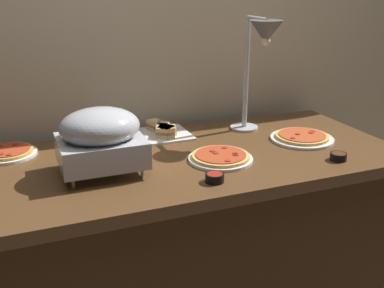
{
  "coord_description": "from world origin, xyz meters",
  "views": [
    {
      "loc": [
        -0.66,
        -1.75,
        1.48
      ],
      "look_at": [
        0.04,
        0.0,
        0.81
      ],
      "focal_mm": 43.63,
      "sensor_mm": 36.0,
      "label": 1
    }
  ],
  "objects_px": {
    "heat_lamp": "(262,45)",
    "pizza_plate_raised_stand": "(7,153)",
    "pizza_plate_front": "(221,157)",
    "chafing_dish": "(101,137)",
    "pizza_plate_center": "(302,137)",
    "sauce_cup_far": "(338,156)",
    "sandwich_platter": "(160,132)",
    "sauce_cup_near": "(215,177)"
  },
  "relations": [
    {
      "from": "pizza_plate_raised_stand",
      "to": "sauce_cup_near",
      "type": "xyz_separation_m",
      "value": [
        0.72,
        -0.58,
        0.01
      ]
    },
    {
      "from": "sandwich_platter",
      "to": "pizza_plate_center",
      "type": "bearing_deg",
      "value": -25.75
    },
    {
      "from": "sandwich_platter",
      "to": "sauce_cup_far",
      "type": "xyz_separation_m",
      "value": [
        0.6,
        -0.57,
        -0.01
      ]
    },
    {
      "from": "pizza_plate_center",
      "to": "sandwich_platter",
      "type": "distance_m",
      "value": 0.68
    },
    {
      "from": "sauce_cup_near",
      "to": "sauce_cup_far",
      "type": "relative_size",
      "value": 1.03
    },
    {
      "from": "pizza_plate_center",
      "to": "sauce_cup_near",
      "type": "relative_size",
      "value": 4.13
    },
    {
      "from": "pizza_plate_front",
      "to": "sauce_cup_far",
      "type": "bearing_deg",
      "value": -21.59
    },
    {
      "from": "pizza_plate_raised_stand",
      "to": "sauce_cup_far",
      "type": "height_order",
      "value": "same"
    },
    {
      "from": "pizza_plate_raised_stand",
      "to": "pizza_plate_front",
      "type": "bearing_deg",
      "value": -25.23
    },
    {
      "from": "pizza_plate_center",
      "to": "heat_lamp",
      "type": "bearing_deg",
      "value": 144.59
    },
    {
      "from": "pizza_plate_front",
      "to": "chafing_dish",
      "type": "bearing_deg",
      "value": 173.51
    },
    {
      "from": "sandwich_platter",
      "to": "heat_lamp",
      "type": "bearing_deg",
      "value": -21.41
    },
    {
      "from": "chafing_dish",
      "to": "pizza_plate_center",
      "type": "xyz_separation_m",
      "value": [
        0.95,
        0.04,
        -0.13
      ]
    },
    {
      "from": "pizza_plate_raised_stand",
      "to": "sauce_cup_far",
      "type": "xyz_separation_m",
      "value": [
        1.29,
        -0.57,
        0.0
      ]
    },
    {
      "from": "pizza_plate_raised_stand",
      "to": "sandwich_platter",
      "type": "relative_size",
      "value": 0.71
    },
    {
      "from": "pizza_plate_raised_stand",
      "to": "chafing_dish",
      "type": "bearing_deg",
      "value": -44.3
    },
    {
      "from": "chafing_dish",
      "to": "pizza_plate_center",
      "type": "relative_size",
      "value": 1.09
    },
    {
      "from": "heat_lamp",
      "to": "sauce_cup_far",
      "type": "bearing_deg",
      "value": -67.53
    },
    {
      "from": "chafing_dish",
      "to": "sauce_cup_far",
      "type": "relative_size",
      "value": 4.65
    },
    {
      "from": "pizza_plate_center",
      "to": "pizza_plate_raised_stand",
      "type": "distance_m",
      "value": 1.33
    },
    {
      "from": "chafing_dish",
      "to": "heat_lamp",
      "type": "distance_m",
      "value": 0.85
    },
    {
      "from": "sauce_cup_near",
      "to": "sauce_cup_far",
      "type": "height_order",
      "value": "sauce_cup_near"
    },
    {
      "from": "pizza_plate_center",
      "to": "sandwich_platter",
      "type": "bearing_deg",
      "value": 154.25
    },
    {
      "from": "pizza_plate_center",
      "to": "sauce_cup_near",
      "type": "bearing_deg",
      "value": -153.92
    },
    {
      "from": "sandwich_platter",
      "to": "sauce_cup_far",
      "type": "height_order",
      "value": "sandwich_platter"
    },
    {
      "from": "chafing_dish",
      "to": "pizza_plate_raised_stand",
      "type": "xyz_separation_m",
      "value": [
        -0.34,
        0.34,
        -0.13
      ]
    },
    {
      "from": "pizza_plate_front",
      "to": "sandwich_platter",
      "type": "xyz_separation_m",
      "value": [
        -0.14,
        0.39,
        0.01
      ]
    },
    {
      "from": "pizza_plate_raised_stand",
      "to": "sauce_cup_near",
      "type": "height_order",
      "value": "sauce_cup_near"
    },
    {
      "from": "pizza_plate_front",
      "to": "sandwich_platter",
      "type": "distance_m",
      "value": 0.41
    },
    {
      "from": "pizza_plate_front",
      "to": "sauce_cup_far",
      "type": "height_order",
      "value": "same"
    },
    {
      "from": "heat_lamp",
      "to": "pizza_plate_raised_stand",
      "type": "relative_size",
      "value": 2.26
    },
    {
      "from": "sandwich_platter",
      "to": "sauce_cup_near",
      "type": "distance_m",
      "value": 0.58
    },
    {
      "from": "chafing_dish",
      "to": "sandwich_platter",
      "type": "bearing_deg",
      "value": 43.97
    },
    {
      "from": "pizza_plate_center",
      "to": "sauce_cup_far",
      "type": "xyz_separation_m",
      "value": [
        -0.01,
        -0.28,
        0.0
      ]
    },
    {
      "from": "sauce_cup_far",
      "to": "chafing_dish",
      "type": "bearing_deg",
      "value": 165.92
    },
    {
      "from": "chafing_dish",
      "to": "sandwich_platter",
      "type": "relative_size",
      "value": 0.94
    },
    {
      "from": "heat_lamp",
      "to": "pizza_plate_raised_stand",
      "type": "height_order",
      "value": "heat_lamp"
    },
    {
      "from": "pizza_plate_front",
      "to": "sauce_cup_near",
      "type": "height_order",
      "value": "sauce_cup_near"
    },
    {
      "from": "chafing_dish",
      "to": "sauce_cup_far",
      "type": "bearing_deg",
      "value": -14.08
    },
    {
      "from": "sandwich_platter",
      "to": "sauce_cup_near",
      "type": "relative_size",
      "value": 4.81
    },
    {
      "from": "pizza_plate_front",
      "to": "heat_lamp",
      "type": "bearing_deg",
      "value": 36.2
    },
    {
      "from": "heat_lamp",
      "to": "pizza_plate_raised_stand",
      "type": "xyz_separation_m",
      "value": [
        -1.13,
        0.18,
        -0.42
      ]
    }
  ]
}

